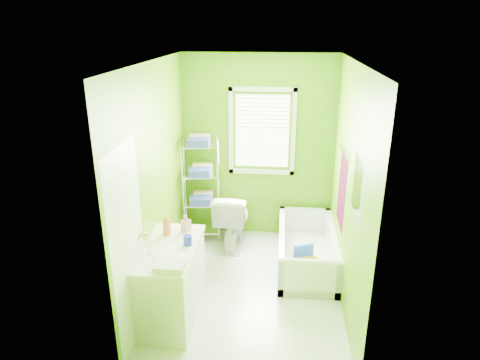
# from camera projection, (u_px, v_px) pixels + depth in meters

# --- Properties ---
(ground) EXTENTS (2.90, 2.90, 0.00)m
(ground) POSITION_uv_depth(u_px,v_px,m) (249.00, 287.00, 5.09)
(ground) COLOR silver
(ground) RESTS_ON ground
(room_envelope) EXTENTS (2.14, 2.94, 2.62)m
(room_envelope) POSITION_uv_depth(u_px,v_px,m) (251.00, 164.00, 4.56)
(room_envelope) COLOR #518E06
(room_envelope) RESTS_ON ground
(window) EXTENTS (0.92, 0.05, 1.22)m
(window) POSITION_uv_depth(u_px,v_px,m) (262.00, 127.00, 5.86)
(window) COLOR white
(window) RESTS_ON ground
(door) EXTENTS (0.09, 0.80, 2.00)m
(door) POSITION_uv_depth(u_px,v_px,m) (129.00, 251.00, 3.91)
(door) COLOR white
(door) RESTS_ON ground
(right_wall_decor) EXTENTS (0.04, 1.48, 1.17)m
(right_wall_decor) POSITION_uv_depth(u_px,v_px,m) (348.00, 188.00, 4.52)
(right_wall_decor) COLOR #44071F
(right_wall_decor) RESTS_ON ground
(bathtub) EXTENTS (0.72, 1.54, 0.50)m
(bathtub) POSITION_uv_depth(u_px,v_px,m) (306.00, 254.00, 5.51)
(bathtub) COLOR white
(bathtub) RESTS_ON ground
(toilet) EXTENTS (0.49, 0.81, 0.81)m
(toilet) POSITION_uv_depth(u_px,v_px,m) (232.00, 219.00, 5.93)
(toilet) COLOR white
(toilet) RESTS_ON ground
(vanity) EXTENTS (0.56, 1.08, 1.06)m
(vanity) POSITION_uv_depth(u_px,v_px,m) (171.00, 280.00, 4.48)
(vanity) COLOR silver
(vanity) RESTS_ON ground
(wire_shelf_unit) EXTENTS (0.54, 0.45, 1.52)m
(wire_shelf_unit) POSITION_uv_depth(u_px,v_px,m) (202.00, 179.00, 5.94)
(wire_shelf_unit) COLOR silver
(wire_shelf_unit) RESTS_ON ground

